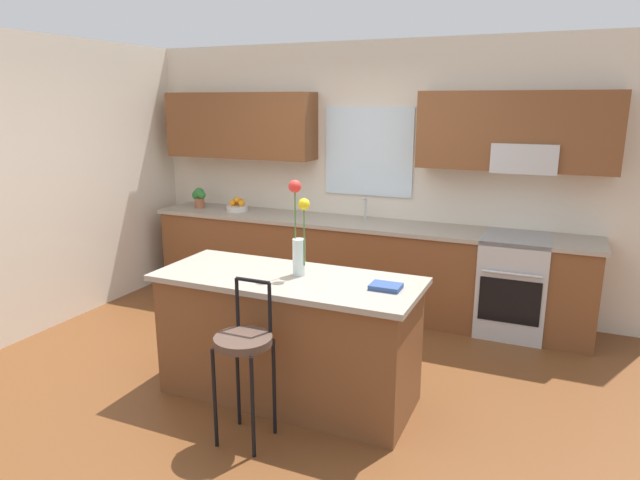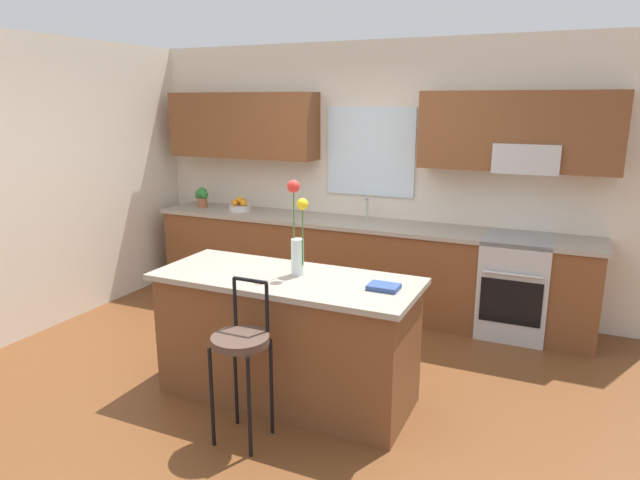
{
  "view_description": "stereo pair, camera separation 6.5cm",
  "coord_description": "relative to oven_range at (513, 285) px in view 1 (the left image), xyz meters",
  "views": [
    {
      "loc": [
        1.87,
        -3.53,
        2.11
      ],
      "look_at": [
        0.08,
        0.55,
        1.0
      ],
      "focal_mm": 31.39,
      "sensor_mm": 36.0,
      "label": 1
    },
    {
      "loc": [
        1.93,
        -3.51,
        2.11
      ],
      "look_at": [
        0.08,
        0.55,
        1.0
      ],
      "focal_mm": 31.39,
      "sensor_mm": 36.0,
      "label": 2
    }
  ],
  "objects": [
    {
      "name": "fruit_bowl_oranges",
      "position": [
        -2.96,
        0.03,
        0.52
      ],
      "size": [
        0.24,
        0.24,
        0.16
      ],
      "color": "silver",
      "rests_on": "counter_run"
    },
    {
      "name": "bar_stool_near",
      "position": [
        -1.37,
        -2.48,
        0.18
      ],
      "size": [
        0.36,
        0.36,
        1.04
      ],
      "color": "black",
      "rests_on": "ground"
    },
    {
      "name": "kitchen_island",
      "position": [
        -1.37,
        -1.89,
        0.0
      ],
      "size": [
        1.88,
        0.77,
        0.92
      ],
      "color": "brown",
      "rests_on": "ground"
    },
    {
      "name": "flower_vase",
      "position": [
        -1.31,
        -1.82,
        0.75
      ],
      "size": [
        0.16,
        0.1,
        0.67
      ],
      "color": "silver",
      "rests_on": "kitchen_island"
    },
    {
      "name": "cookbook",
      "position": [
        -0.66,
        -1.87,
        0.48
      ],
      "size": [
        0.2,
        0.15,
        0.03
      ],
      "primitive_type": "cube",
      "color": "navy",
      "rests_on": "kitchen_island"
    },
    {
      "name": "wall_left",
      "position": [
        -4.1,
        -1.38,
        0.89
      ],
      "size": [
        0.12,
        4.6,
        2.7
      ],
      "primitive_type": "cube",
      "color": "beige",
      "rests_on": "ground"
    },
    {
      "name": "sink_faucet",
      "position": [
        -1.52,
        0.17,
        0.6
      ],
      "size": [
        0.02,
        0.13,
        0.23
      ],
      "color": "#B7BABC",
      "rests_on": "counter_run"
    },
    {
      "name": "ground_plane",
      "position": [
        -1.54,
        -1.68,
        -0.46
      ],
      "size": [
        14.0,
        14.0,
        0.0
      ],
      "primitive_type": "plane",
      "color": "brown"
    },
    {
      "name": "potted_plant_small",
      "position": [
        -3.47,
        0.03,
        0.59
      ],
      "size": [
        0.18,
        0.13,
        0.23
      ],
      "color": "#9E5B3D",
      "rests_on": "counter_run"
    },
    {
      "name": "counter_run",
      "position": [
        -1.54,
        0.02,
        0.01
      ],
      "size": [
        4.56,
        0.64,
        0.92
      ],
      "color": "brown",
      "rests_on": "ground"
    },
    {
      "name": "oven_range",
      "position": [
        0.0,
        0.0,
        0.0
      ],
      "size": [
        0.6,
        0.64,
        0.92
      ],
      "color": "#B7BABC",
      "rests_on": "ground"
    },
    {
      "name": "back_wall_assembly",
      "position": [
        -1.51,
        0.31,
        1.05
      ],
      "size": [
        5.6,
        0.5,
        2.7
      ],
      "color": "beige",
      "rests_on": "ground"
    }
  ]
}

